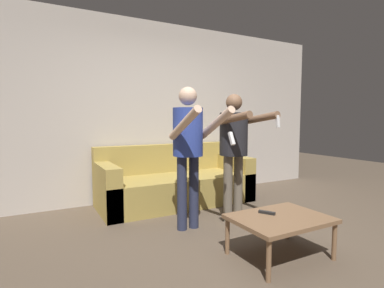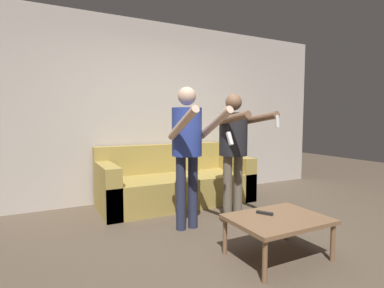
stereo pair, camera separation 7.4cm
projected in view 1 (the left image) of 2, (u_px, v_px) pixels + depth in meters
name	position (u px, v px, depth m)	size (l,w,h in m)	color
ground_plane	(230.00, 247.00, 2.88)	(14.00, 14.00, 0.00)	brown
wall_back	(151.00, 111.00, 4.61)	(6.40, 0.06, 2.70)	beige
couch	(175.00, 184.00, 4.37)	(2.19, 0.90, 0.84)	#AD9347
person_standing_left	(189.00, 141.00, 3.26)	(0.45, 0.76, 1.58)	#282D47
person_standing_right	(235.00, 142.00, 3.56)	(0.45, 0.72, 1.52)	#6B6051
coffee_table	(280.00, 221.00, 2.64)	(0.83, 0.62, 0.37)	#846042
remote_on_table	(267.00, 213.00, 2.72)	(0.11, 0.15, 0.02)	black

